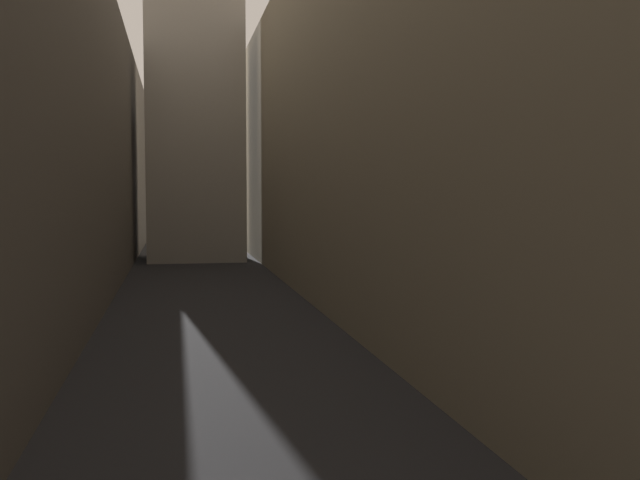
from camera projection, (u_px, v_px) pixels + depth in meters
ground_plane at (209, 299)px, 42.37m from camera, size 264.00×264.00×0.00m
building_block_left at (3, 135)px, 41.47m from camera, size 12.05×108.00×18.96m
building_block_right at (418, 125)px, 46.27m from camera, size 15.81×108.00×21.12m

